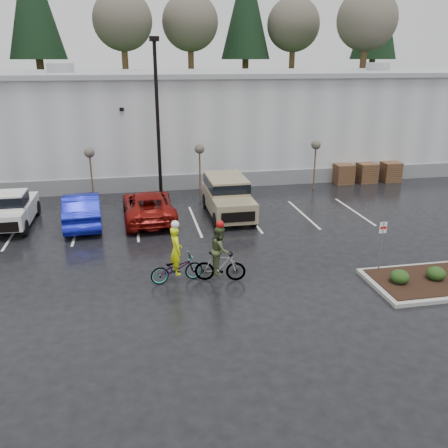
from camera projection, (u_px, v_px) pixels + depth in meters
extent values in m
plane|color=black|center=(288.00, 284.00, 18.00)|extent=(120.00, 120.00, 0.00)
cube|color=#B6B8BB|center=(202.00, 120.00, 37.23)|extent=(60.00, 15.00, 7.00)
cube|color=slate|center=(220.00, 180.00, 31.23)|extent=(60.00, 0.12, 1.00)
cube|color=#999B9E|center=(201.00, 73.00, 36.06)|extent=(60.50, 15.50, 0.30)
cube|color=#1B3616|center=(175.00, 102.00, 58.71)|extent=(80.00, 25.00, 6.00)
cylinder|color=black|center=(158.00, 126.00, 26.92)|extent=(0.20, 0.20, 9.00)
cube|color=black|center=(154.00, 39.00, 25.40)|extent=(0.50, 1.00, 0.25)
cylinder|color=#523C20|center=(92.00, 178.00, 28.15)|extent=(0.10, 0.10, 2.80)
sphere|color=#484339|center=(89.00, 153.00, 27.66)|extent=(0.60, 0.60, 0.60)
cylinder|color=#523C20|center=(200.00, 173.00, 29.32)|extent=(0.10, 0.10, 2.80)
sphere|color=#484339|center=(199.00, 149.00, 28.82)|extent=(0.60, 0.60, 0.60)
cylinder|color=#523C20|center=(315.00, 168.00, 30.66)|extent=(0.10, 0.10, 2.80)
sphere|color=#484339|center=(316.00, 145.00, 30.17)|extent=(0.60, 0.60, 0.60)
cube|color=#523C20|center=(343.00, 174.00, 32.28)|extent=(1.20, 1.20, 1.35)
cube|color=#523C20|center=(366.00, 173.00, 32.58)|extent=(1.20, 1.20, 1.35)
cube|color=#523C20|center=(390.00, 172.00, 32.90)|extent=(1.20, 1.20, 1.35)
ellipsoid|color=#1B3813|center=(400.00, 277.00, 17.66)|extent=(0.70, 0.70, 0.52)
ellipsoid|color=#1B3813|center=(436.00, 273.00, 17.93)|extent=(0.70, 0.70, 0.52)
cylinder|color=gray|center=(381.00, 248.00, 18.51)|extent=(0.05, 0.05, 2.20)
cube|color=white|center=(383.00, 228.00, 18.22)|extent=(0.30, 0.02, 0.45)
cube|color=red|center=(383.00, 228.00, 18.22)|extent=(0.26, 0.02, 0.10)
imported|color=#0E149C|center=(82.00, 209.00, 24.23)|extent=(2.18, 5.24, 1.68)
imported|color=maroon|center=(148.00, 206.00, 24.96)|extent=(2.77, 5.64, 1.54)
imported|color=#3F3F44|center=(177.00, 268.00, 18.06)|extent=(2.13, 1.05, 1.07)
imported|color=#D6E90C|center=(176.00, 250.00, 17.81)|extent=(0.56, 0.75, 1.87)
sphere|color=silver|center=(175.00, 225.00, 17.47)|extent=(0.31, 0.31, 0.31)
imported|color=#3F3F44|center=(220.00, 266.00, 18.11)|extent=(1.96, 0.93, 1.18)
imported|color=#3D4927|center=(220.00, 250.00, 17.89)|extent=(0.67, 0.98, 1.85)
sphere|color=#990C0C|center=(220.00, 224.00, 17.55)|extent=(0.31, 0.31, 0.31)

